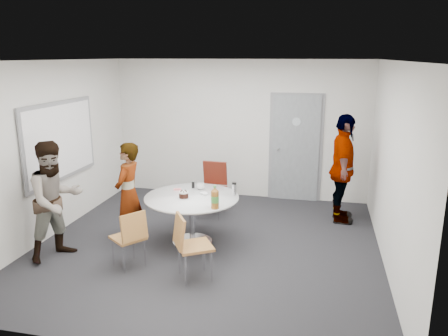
% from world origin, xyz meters
% --- Properties ---
extents(floor, '(5.00, 5.00, 0.00)m').
position_xyz_m(floor, '(0.00, 0.00, 0.00)').
color(floor, black).
rests_on(floor, ground).
extents(ceiling, '(5.00, 5.00, 0.00)m').
position_xyz_m(ceiling, '(0.00, 0.00, 2.70)').
color(ceiling, silver).
rests_on(ceiling, wall_back).
extents(wall_back, '(5.00, 0.00, 5.00)m').
position_xyz_m(wall_back, '(0.00, 2.50, 1.35)').
color(wall_back, silver).
rests_on(wall_back, floor).
extents(wall_left, '(0.00, 5.00, 5.00)m').
position_xyz_m(wall_left, '(-2.50, 0.00, 1.35)').
color(wall_left, silver).
rests_on(wall_left, floor).
extents(wall_right, '(0.00, 5.00, 5.00)m').
position_xyz_m(wall_right, '(2.50, 0.00, 1.35)').
color(wall_right, silver).
rests_on(wall_right, floor).
extents(wall_front, '(5.00, 0.00, 5.00)m').
position_xyz_m(wall_front, '(0.00, -2.50, 1.35)').
color(wall_front, silver).
rests_on(wall_front, floor).
extents(door, '(1.02, 0.17, 2.12)m').
position_xyz_m(door, '(1.10, 2.48, 1.03)').
color(door, slate).
rests_on(door, wall_back).
extents(whiteboard, '(0.04, 1.90, 1.25)m').
position_xyz_m(whiteboard, '(-2.46, 0.20, 1.45)').
color(whiteboard, gray).
rests_on(whiteboard, wall_left).
extents(table, '(1.40, 1.40, 1.06)m').
position_xyz_m(table, '(-0.23, 0.04, 0.63)').
color(table, white).
rests_on(table, floor).
extents(chair_near_left, '(0.56, 0.55, 0.80)m').
position_xyz_m(chair_near_left, '(-0.81, -0.93, 0.49)').
color(chair_near_left, brown).
rests_on(chair_near_left, floor).
extents(chair_near_right, '(0.59, 0.58, 0.87)m').
position_xyz_m(chair_near_right, '(0.02, -1.05, 0.53)').
color(chair_near_right, brown).
rests_on(chair_near_right, floor).
extents(chair_far, '(0.48, 0.52, 0.95)m').
position_xyz_m(chair_far, '(-0.25, 1.31, 0.58)').
color(chair_far, '#5B1D12').
rests_on(chair_far, floor).
extents(person_main, '(0.38, 0.57, 1.54)m').
position_xyz_m(person_main, '(-1.20, -0.11, 0.77)').
color(person_main, '#A5C6EA').
rests_on(person_main, floor).
extents(person_left, '(0.94, 1.01, 1.66)m').
position_xyz_m(person_left, '(-1.95, -0.82, 0.83)').
color(person_left, white).
rests_on(person_left, floor).
extents(person_right, '(0.47, 1.09, 1.85)m').
position_xyz_m(person_right, '(1.95, 1.46, 0.92)').
color(person_right, black).
rests_on(person_right, floor).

